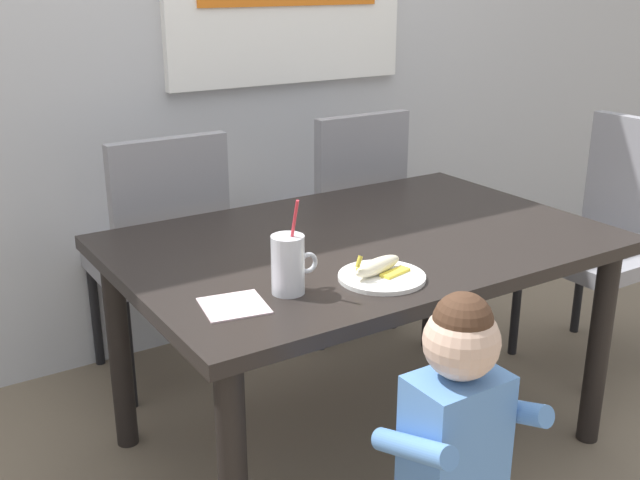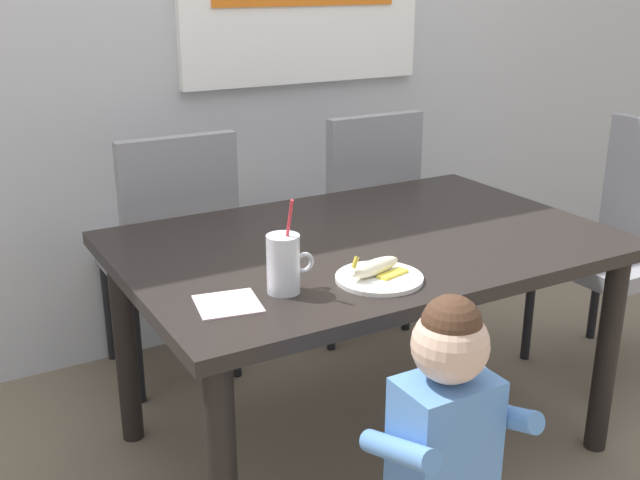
{
  "view_description": "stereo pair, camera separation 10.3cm",
  "coord_description": "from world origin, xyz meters",
  "px_view_note": "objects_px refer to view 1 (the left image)",
  "views": [
    {
      "loc": [
        -1.29,
        -1.77,
        1.47
      ],
      "look_at": [
        -0.21,
        -0.1,
        0.78
      ],
      "focal_mm": 42.75,
      "sensor_mm": 36.0,
      "label": 1
    },
    {
      "loc": [
        -1.2,
        -1.82,
        1.47
      ],
      "look_at": [
        -0.21,
        -0.1,
        0.78
      ],
      "focal_mm": 42.75,
      "sensor_mm": 36.0,
      "label": 2
    }
  ],
  "objects_px": {
    "milk_cup": "(288,268)",
    "snack_plate": "(382,277)",
    "dining_table": "(362,264)",
    "dining_chair_far": "(610,229)",
    "paper_napkin": "(234,306)",
    "toddler_standing": "(456,422)",
    "dining_chair_right": "(345,211)",
    "dining_chair_left": "(162,247)",
    "peeled_banana": "(378,266)"
  },
  "relations": [
    {
      "from": "dining_chair_right",
      "to": "peeled_banana",
      "type": "distance_m",
      "value": 1.2
    },
    {
      "from": "dining_chair_far",
      "to": "milk_cup",
      "type": "xyz_separation_m",
      "value": [
        -1.57,
        -0.22,
        0.24
      ]
    },
    {
      "from": "dining_chair_left",
      "to": "dining_chair_right",
      "type": "distance_m",
      "value": 0.81
    },
    {
      "from": "dining_chair_far",
      "to": "dining_chair_right",
      "type": "bearing_deg",
      "value": -136.09
    },
    {
      "from": "dining_chair_left",
      "to": "paper_napkin",
      "type": "height_order",
      "value": "dining_chair_left"
    },
    {
      "from": "dining_table",
      "to": "paper_napkin",
      "type": "distance_m",
      "value": 0.62
    },
    {
      "from": "dining_chair_far",
      "to": "milk_cup",
      "type": "height_order",
      "value": "milk_cup"
    },
    {
      "from": "dining_table",
      "to": "dining_chair_left",
      "type": "bearing_deg",
      "value": 117.27
    },
    {
      "from": "toddler_standing",
      "to": "dining_chair_right",
      "type": "bearing_deg",
      "value": 64.69
    },
    {
      "from": "dining_table",
      "to": "snack_plate",
      "type": "relative_size",
      "value": 6.37
    },
    {
      "from": "dining_chair_left",
      "to": "dining_chair_right",
      "type": "relative_size",
      "value": 1.0
    },
    {
      "from": "dining_chair_right",
      "to": "toddler_standing",
      "type": "bearing_deg",
      "value": 64.69
    },
    {
      "from": "dining_chair_far",
      "to": "snack_plate",
      "type": "bearing_deg",
      "value": -78.15
    },
    {
      "from": "dining_chair_left",
      "to": "snack_plate",
      "type": "distance_m",
      "value": 1.06
    },
    {
      "from": "toddler_standing",
      "to": "snack_plate",
      "type": "relative_size",
      "value": 3.64
    },
    {
      "from": "dining_chair_right",
      "to": "milk_cup",
      "type": "bearing_deg",
      "value": 49.21
    },
    {
      "from": "dining_chair_right",
      "to": "toddler_standing",
      "type": "xyz_separation_m",
      "value": [
        -0.67,
        -1.42,
        -0.02
      ]
    },
    {
      "from": "dining_chair_far",
      "to": "paper_napkin",
      "type": "relative_size",
      "value": 6.4
    },
    {
      "from": "dining_chair_right",
      "to": "milk_cup",
      "type": "distance_m",
      "value": 1.31
    },
    {
      "from": "dining_chair_right",
      "to": "toddler_standing",
      "type": "height_order",
      "value": "dining_chair_right"
    },
    {
      "from": "toddler_standing",
      "to": "milk_cup",
      "type": "xyz_separation_m",
      "value": [
        -0.17,
        0.45,
        0.26
      ]
    },
    {
      "from": "peeled_banana",
      "to": "snack_plate",
      "type": "bearing_deg",
      "value": -84.03
    },
    {
      "from": "dining_chair_right",
      "to": "paper_napkin",
      "type": "bearing_deg",
      "value": 44.48
    },
    {
      "from": "dining_chair_left",
      "to": "toddler_standing",
      "type": "height_order",
      "value": "dining_chair_left"
    },
    {
      "from": "toddler_standing",
      "to": "dining_chair_far",
      "type": "bearing_deg",
      "value": 25.53
    },
    {
      "from": "dining_chair_right",
      "to": "toddler_standing",
      "type": "relative_size",
      "value": 1.15
    },
    {
      "from": "peeled_banana",
      "to": "dining_chair_left",
      "type": "bearing_deg",
      "value": 102.11
    },
    {
      "from": "dining_chair_far",
      "to": "paper_napkin",
      "type": "bearing_deg",
      "value": -82.58
    },
    {
      "from": "peeled_banana",
      "to": "dining_chair_far",
      "type": "bearing_deg",
      "value": 11.22
    },
    {
      "from": "snack_plate",
      "to": "paper_napkin",
      "type": "xyz_separation_m",
      "value": [
        -0.4,
        0.05,
        -0.0
      ]
    },
    {
      "from": "snack_plate",
      "to": "peeled_banana",
      "type": "height_order",
      "value": "peeled_banana"
    },
    {
      "from": "dining_chair_far",
      "to": "toddler_standing",
      "type": "distance_m",
      "value": 1.55
    },
    {
      "from": "toddler_standing",
      "to": "snack_plate",
      "type": "distance_m",
      "value": 0.45
    },
    {
      "from": "paper_napkin",
      "to": "dining_table",
      "type": "bearing_deg",
      "value": 24.03
    },
    {
      "from": "paper_napkin",
      "to": "toddler_standing",
      "type": "bearing_deg",
      "value": -53.87
    },
    {
      "from": "milk_cup",
      "to": "peeled_banana",
      "type": "height_order",
      "value": "milk_cup"
    },
    {
      "from": "milk_cup",
      "to": "snack_plate",
      "type": "relative_size",
      "value": 1.08
    },
    {
      "from": "milk_cup",
      "to": "peeled_banana",
      "type": "distance_m",
      "value": 0.25
    },
    {
      "from": "dining_chair_left",
      "to": "peeled_banana",
      "type": "height_order",
      "value": "dining_chair_left"
    },
    {
      "from": "dining_chair_far",
      "to": "snack_plate",
      "type": "height_order",
      "value": "dining_chair_far"
    },
    {
      "from": "peeled_banana",
      "to": "paper_napkin",
      "type": "height_order",
      "value": "peeled_banana"
    },
    {
      "from": "dining_table",
      "to": "dining_chair_far",
      "type": "height_order",
      "value": "dining_chair_far"
    },
    {
      "from": "milk_cup",
      "to": "toddler_standing",
      "type": "bearing_deg",
      "value": -69.21
    },
    {
      "from": "dining_chair_far",
      "to": "toddler_standing",
      "type": "xyz_separation_m",
      "value": [
        -1.4,
        -0.67,
        -0.02
      ]
    },
    {
      "from": "dining_chair_left",
      "to": "peeled_banana",
      "type": "relative_size",
      "value": 5.47
    },
    {
      "from": "dining_chair_right",
      "to": "peeled_banana",
      "type": "bearing_deg",
      "value": 59.68
    },
    {
      "from": "dining_chair_right",
      "to": "dining_chair_far",
      "type": "relative_size",
      "value": 1.0
    },
    {
      "from": "dining_chair_left",
      "to": "toddler_standing",
      "type": "xyz_separation_m",
      "value": [
        0.14,
        -1.41,
        -0.02
      ]
    },
    {
      "from": "milk_cup",
      "to": "paper_napkin",
      "type": "height_order",
      "value": "milk_cup"
    },
    {
      "from": "dining_table",
      "to": "dining_chair_far",
      "type": "relative_size",
      "value": 1.53
    }
  ]
}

